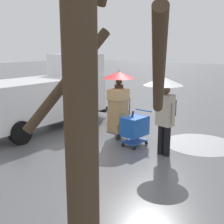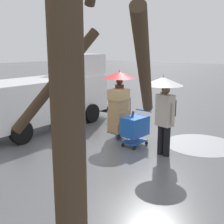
# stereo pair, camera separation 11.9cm
# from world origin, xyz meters

# --- Properties ---
(ground_plane) EXTENTS (90.00, 90.00, 0.00)m
(ground_plane) POSITION_xyz_m (0.00, 0.00, 0.00)
(ground_plane) COLOR #5B5B5E
(slush_patch_near_cluster) EXTENTS (2.29, 2.29, 0.01)m
(slush_patch_near_cluster) POSITION_xyz_m (4.55, -1.90, 0.00)
(slush_patch_near_cluster) COLOR #ADAFB5
(slush_patch_near_cluster) RESTS_ON ground
(slush_patch_under_van) EXTENTS (2.83, 2.83, 0.01)m
(slush_patch_under_van) POSITION_xyz_m (4.39, -0.76, 0.00)
(slush_patch_under_van) COLOR #ADAFB5
(slush_patch_under_van) RESTS_ON ground
(slush_patch_mid_street) EXTENTS (2.14, 2.14, 0.01)m
(slush_patch_mid_street) POSITION_xyz_m (-2.07, -1.40, 0.00)
(slush_patch_mid_street) COLOR #999BA0
(slush_patch_mid_street) RESTS_ON ground
(cargo_van_parked_right) EXTENTS (2.34, 5.41, 2.60)m
(cargo_van_parked_right) POSITION_xyz_m (3.24, 0.10, 1.18)
(cargo_van_parked_right) COLOR white
(cargo_van_parked_right) RESTS_ON ground
(shopping_cart_vendor) EXTENTS (0.59, 0.84, 1.04)m
(shopping_cart_vendor) POSITION_xyz_m (-0.58, -0.08, 0.57)
(shopping_cart_vendor) COLOR #1951B2
(shopping_cart_vendor) RESTS_ON ground
(hand_dolly_boxes) EXTENTS (0.56, 0.74, 1.58)m
(hand_dolly_boxes) POSITION_xyz_m (0.25, -0.36, 0.88)
(hand_dolly_boxes) COLOR #515156
(hand_dolly_boxes) RESTS_ON ground
(pedestrian_pink_side) EXTENTS (1.04, 1.04, 2.15)m
(pedestrian_pink_side) POSITION_xyz_m (-1.56, 0.04, 1.57)
(pedestrian_pink_side) COLOR black
(pedestrian_pink_side) RESTS_ON ground
(pedestrian_black_side) EXTENTS (1.04, 1.04, 2.15)m
(pedestrian_black_side) POSITION_xyz_m (0.46, -0.67, 1.58)
(pedestrian_black_side) COLOR black
(pedestrian_black_side) RESTS_ON ground
(bare_tree_near) EXTENTS (1.24, 0.99, 4.05)m
(bare_tree_near) POSITION_xyz_m (-3.73, 5.35, 1.95)
(bare_tree_near) COLOR #423323
(bare_tree_near) RESTS_ON ground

